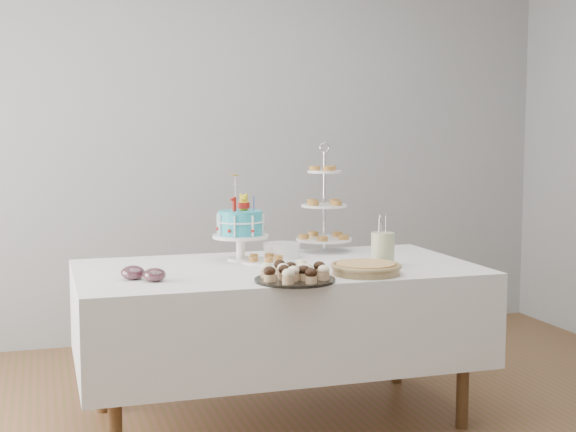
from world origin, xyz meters
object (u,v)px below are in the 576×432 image
object	(u,v)px
plate_stack	(282,250)
birthday_cake	(241,238)
cupcake_tray	(295,272)
utensil_pitcher	(383,248)
table	(277,312)
tiered_stand	(324,206)
jam_bowl_a	(155,275)
pastry_plate	(265,259)
jam_bowl_b	(133,273)
pie	(366,268)

from	to	relation	value
plate_stack	birthday_cake	bearing A→B (deg)	-167.69
cupcake_tray	utensil_pitcher	size ratio (longest dim) A/B	1.41
table	utensil_pitcher	xyz separation A→B (m)	(0.49, -0.15, 0.32)
tiered_stand	birthday_cake	bearing A→B (deg)	-160.09
cupcake_tray	jam_bowl_a	distance (m)	0.61
pastry_plate	jam_bowl_b	bearing A→B (deg)	-158.05
jam_bowl_b	utensil_pitcher	xyz separation A→B (m)	(1.20, -0.00, 0.06)
cupcake_tray	jam_bowl_a	size ratio (longest dim) A/B	3.53
birthday_cake	jam_bowl_b	bearing A→B (deg)	-165.58
jam_bowl_a	pie	bearing A→B (deg)	-6.42
plate_stack	pastry_plate	world-z (taller)	plate_stack
utensil_pitcher	jam_bowl_a	bearing A→B (deg)	-179.43
pastry_plate	jam_bowl_a	world-z (taller)	jam_bowl_a
jam_bowl_b	table	bearing A→B (deg)	11.55
jam_bowl_a	utensil_pitcher	distance (m)	1.12
pastry_plate	tiered_stand	bearing A→B (deg)	33.14
birthday_cake	pie	xyz separation A→B (m)	(0.46, -0.54, -0.09)
cupcake_tray	pastry_plate	size ratio (longest dim) A/B	1.50
jam_bowl_b	utensil_pitcher	bearing A→B (deg)	-0.17
tiered_stand	utensil_pitcher	bearing A→B (deg)	-79.12
cupcake_tray	pie	distance (m)	0.37
tiered_stand	plate_stack	distance (m)	0.38
tiered_stand	pastry_plate	distance (m)	0.54
utensil_pitcher	pie	bearing A→B (deg)	-135.51
table	birthday_cake	bearing A→B (deg)	121.27
plate_stack	jam_bowl_b	bearing A→B (deg)	-153.32
pie	jam_bowl_b	world-z (taller)	jam_bowl_b
pie	plate_stack	distance (m)	0.63
plate_stack	jam_bowl_a	xyz separation A→B (m)	(-0.73, -0.48, -0.01)
pastry_plate	jam_bowl_a	bearing A→B (deg)	-149.58
cupcake_tray	jam_bowl_a	xyz separation A→B (m)	(-0.59, 0.18, -0.01)
birthday_cake	pastry_plate	bearing A→B (deg)	-55.74
pie	jam_bowl_b	xyz separation A→B (m)	(-1.04, 0.18, 0.00)
cupcake_tray	pie	world-z (taller)	cupcake_tray
table	pie	xyz separation A→B (m)	(0.33, -0.33, 0.26)
table	cupcake_tray	world-z (taller)	cupcake_tray
cupcake_tray	pie	xyz separation A→B (m)	(0.37, 0.07, -0.01)
birthday_cake	tiered_stand	distance (m)	0.56
pie	pastry_plate	bearing A→B (deg)	127.70
plate_stack	pastry_plate	distance (m)	0.19
birthday_cake	jam_bowl_a	world-z (taller)	birthday_cake
table	tiered_stand	size ratio (longest dim) A/B	3.24
table	plate_stack	distance (m)	0.39
cupcake_tray	jam_bowl_b	world-z (taller)	cupcake_tray
birthday_cake	plate_stack	world-z (taller)	birthday_cake
cupcake_tray	tiered_stand	size ratio (longest dim) A/B	0.60
cupcake_tray	utensil_pitcher	xyz separation A→B (m)	(0.53, 0.25, 0.05)
birthday_cake	tiered_stand	world-z (taller)	tiered_stand
table	jam_bowl_a	size ratio (longest dim) A/B	19.04
jam_bowl_a	plate_stack	bearing A→B (deg)	33.65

